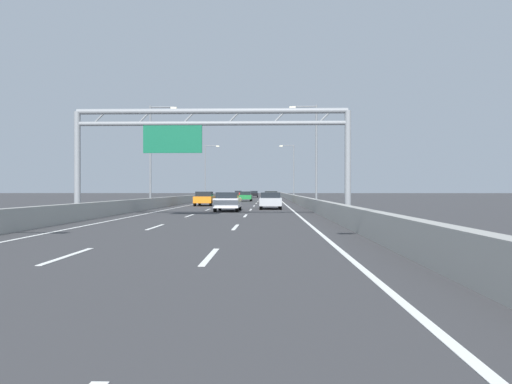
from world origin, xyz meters
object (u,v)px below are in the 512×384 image
(red_car, at_px, (238,194))
(white_car, at_px, (228,201))
(sign_gantry, at_px, (206,135))
(streetlamp_left_far, at_px, (207,168))
(silver_car, at_px, (270,200))
(green_car, at_px, (246,196))
(streetlamp_left_mid, at_px, (153,150))
(streetlamp_right_mid, at_px, (314,149))
(orange_car, at_px, (205,199))
(black_car, at_px, (254,194))
(yellow_car, at_px, (271,197))
(streetlamp_right_far, at_px, (292,168))

(red_car, relative_size, white_car, 0.97)
(sign_gantry, xyz_separation_m, streetlamp_left_far, (-7.17, 53.23, 0.57))
(red_car, relative_size, silver_car, 0.95)
(green_car, bearing_deg, streetlamp_left_mid, -106.60)
(streetlamp_right_mid, height_order, silver_car, streetlamp_right_mid)
(orange_car, height_order, black_car, orange_car)
(silver_car, relative_size, yellow_car, 1.02)
(silver_car, xyz_separation_m, black_car, (-3.26, 60.03, -0.02))
(streetlamp_right_far, distance_m, green_car, 15.11)
(streetlamp_left_mid, bearing_deg, streetlamp_right_mid, 0.00)
(red_car, bearing_deg, streetlamp_left_far, -97.42)
(streetlamp_left_mid, height_order, silver_car, streetlamp_left_mid)
(streetlamp_left_mid, xyz_separation_m, red_car, (3.71, 65.68, -4.65))
(streetlamp_right_far, relative_size, silver_car, 2.09)
(orange_car, bearing_deg, streetlamp_left_far, 97.36)
(white_car, bearing_deg, streetlamp_right_mid, 41.78)
(black_car, height_order, yellow_car, yellow_car)
(red_car, xyz_separation_m, white_car, (3.87, -72.25, 0.02))
(streetlamp_left_far, distance_m, silver_car, 41.40)
(streetlamp_right_far, xyz_separation_m, orange_car, (-10.86, -31.51, -4.64))
(streetlamp_left_mid, bearing_deg, streetlamp_left_far, 90.00)
(silver_car, bearing_deg, green_car, 97.29)
(sign_gantry, distance_m, streetlamp_left_mid, 17.60)
(streetlamp_right_far, height_order, white_car, streetlamp_right_far)
(streetlamp_right_mid, height_order, red_car, streetlamp_right_mid)
(red_car, bearing_deg, silver_car, -83.96)
(red_car, distance_m, black_car, 9.05)
(streetlamp_left_far, xyz_separation_m, red_car, (3.71, 28.51, -4.65))
(streetlamp_left_far, distance_m, green_car, 15.07)
(streetlamp_left_far, bearing_deg, green_car, -58.80)
(black_car, bearing_deg, orange_car, -93.97)
(red_car, height_order, white_car, white_car)
(green_car, bearing_deg, sign_gantry, -90.36)
(white_car, relative_size, black_car, 1.07)
(yellow_car, bearing_deg, green_car, 121.14)
(yellow_car, bearing_deg, silver_car, -90.47)
(black_car, bearing_deg, red_car, 115.90)
(streetlamp_right_far, bearing_deg, black_car, 109.63)
(sign_gantry, relative_size, white_car, 3.56)
(black_car, bearing_deg, streetlamp_right_mid, -82.80)
(orange_car, height_order, white_car, orange_car)
(sign_gantry, height_order, orange_car, sign_gantry)
(streetlamp_right_mid, height_order, white_car, streetlamp_right_mid)
(green_car, xyz_separation_m, red_car, (-3.71, 40.77, 0.02))
(yellow_car, bearing_deg, streetlamp_right_mid, -78.51)
(green_car, relative_size, black_car, 1.07)
(sign_gantry, xyz_separation_m, red_car, (-3.46, 81.74, -4.09))
(white_car, bearing_deg, streetlamp_left_mid, 139.08)
(streetlamp_right_mid, distance_m, silver_car, 6.62)
(red_car, bearing_deg, streetlamp_right_mid, -80.31)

